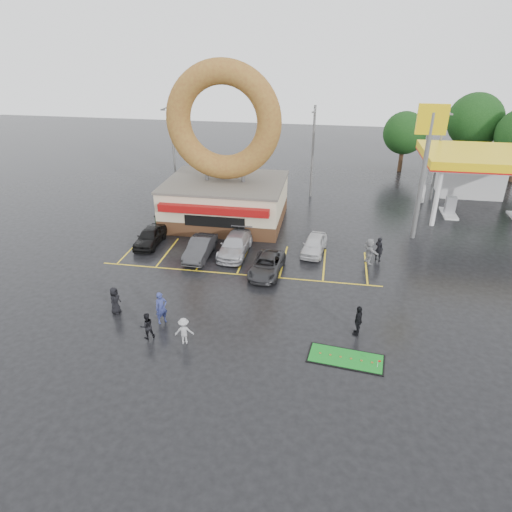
% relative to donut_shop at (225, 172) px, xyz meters
% --- Properties ---
extents(ground, '(120.00, 120.00, 0.00)m').
position_rel_donut_shop_xyz_m(ground, '(3.00, -12.97, -4.46)').
color(ground, black).
rests_on(ground, ground).
extents(donut_shop, '(10.20, 8.70, 13.50)m').
position_rel_donut_shop_xyz_m(donut_shop, '(0.00, 0.00, 0.00)').
color(donut_shop, '#472B19').
rests_on(donut_shop, ground).
extents(gas_station, '(12.30, 13.65, 5.90)m').
position_rel_donut_shop_xyz_m(gas_station, '(23.00, 7.97, -0.77)').
color(gas_station, silver).
rests_on(gas_station, ground).
extents(shell_sign, '(2.20, 0.36, 10.60)m').
position_rel_donut_shop_xyz_m(shell_sign, '(16.00, -0.97, 2.91)').
color(shell_sign, slate).
rests_on(shell_sign, ground).
extents(streetlight_left, '(0.40, 2.21, 9.00)m').
position_rel_donut_shop_xyz_m(streetlight_left, '(-7.00, 6.95, 0.32)').
color(streetlight_left, slate).
rests_on(streetlight_left, ground).
extents(streetlight_mid, '(0.40, 2.21, 9.00)m').
position_rel_donut_shop_xyz_m(streetlight_mid, '(7.00, 7.95, 0.32)').
color(streetlight_mid, slate).
rests_on(streetlight_mid, ground).
extents(streetlight_right, '(0.40, 2.21, 9.00)m').
position_rel_donut_shop_xyz_m(streetlight_right, '(19.00, 8.95, 0.32)').
color(streetlight_right, slate).
rests_on(streetlight_right, ground).
extents(tree_far_c, '(6.30, 6.30, 9.00)m').
position_rel_donut_shop_xyz_m(tree_far_c, '(25.00, 21.03, 1.37)').
color(tree_far_c, '#332114').
rests_on(tree_far_c, ground).
extents(tree_far_d, '(4.90, 4.90, 7.00)m').
position_rel_donut_shop_xyz_m(tree_far_d, '(17.00, 19.03, 0.07)').
color(tree_far_d, '#332114').
rests_on(tree_far_d, ground).
extents(car_black, '(1.69, 4.15, 1.41)m').
position_rel_donut_shop_xyz_m(car_black, '(-4.79, -5.93, -3.76)').
color(car_black, black).
rests_on(car_black, ground).
extents(car_dgrey, '(1.71, 4.44, 1.44)m').
position_rel_donut_shop_xyz_m(car_dgrey, '(-0.26, -7.35, -3.74)').
color(car_dgrey, '#2D2D2F').
rests_on(car_dgrey, ground).
extents(car_silver, '(2.16, 5.01, 1.44)m').
position_rel_donut_shop_xyz_m(car_silver, '(2.20, -6.33, -3.75)').
color(car_silver, '#A5A5AA').
rests_on(car_silver, ground).
extents(car_grey, '(2.36, 4.57, 1.23)m').
position_rel_donut_shop_xyz_m(car_grey, '(5.03, -9.02, -3.85)').
color(car_grey, '#2A2A2C').
rests_on(car_grey, ground).
extents(car_white, '(2.08, 4.11, 1.34)m').
position_rel_donut_shop_xyz_m(car_white, '(8.13, -5.12, -3.79)').
color(car_white, silver).
rests_on(car_white, ground).
extents(person_blue, '(0.85, 0.84, 1.97)m').
position_rel_donut_shop_xyz_m(person_blue, '(-0.09, -16.01, -3.48)').
color(person_blue, navy).
rests_on(person_blue, ground).
extents(person_blackjkt, '(0.96, 0.93, 1.56)m').
position_rel_donut_shop_xyz_m(person_blackjkt, '(-0.37, -17.56, -3.68)').
color(person_blackjkt, black).
rests_on(person_blackjkt, ground).
extents(person_hoodie, '(1.12, 0.79, 1.58)m').
position_rel_donut_shop_xyz_m(person_hoodie, '(1.81, -17.69, -3.68)').
color(person_hoodie, '#99989B').
rests_on(person_hoodie, ground).
extents(person_bystander, '(0.61, 0.88, 1.72)m').
position_rel_donut_shop_xyz_m(person_bystander, '(-3.20, -15.52, -3.60)').
color(person_bystander, black).
rests_on(person_bystander, ground).
extents(person_cameraman, '(0.70, 1.15, 1.84)m').
position_rel_donut_shop_xyz_m(person_cameraman, '(11.14, -15.24, -3.55)').
color(person_cameraman, black).
rests_on(person_cameraman, ground).
extents(person_walker_near, '(1.30, 1.86, 1.93)m').
position_rel_donut_shop_xyz_m(person_walker_near, '(12.17, -6.22, -3.50)').
color(person_walker_near, '#979799').
rests_on(person_walker_near, ground).
extents(person_walker_far, '(0.80, 0.78, 1.85)m').
position_rel_donut_shop_xyz_m(person_walker_far, '(12.89, -5.63, -3.54)').
color(person_walker_far, black).
rests_on(person_walker_far, ground).
extents(dumpster, '(1.86, 1.29, 1.30)m').
position_rel_donut_shop_xyz_m(dumpster, '(-4.50, -2.65, -3.81)').
color(dumpster, '#163B21').
rests_on(dumpster, ground).
extents(putting_green, '(4.12, 2.16, 0.50)m').
position_rel_donut_shop_xyz_m(putting_green, '(10.52, -17.56, -4.43)').
color(putting_green, black).
rests_on(putting_green, ground).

